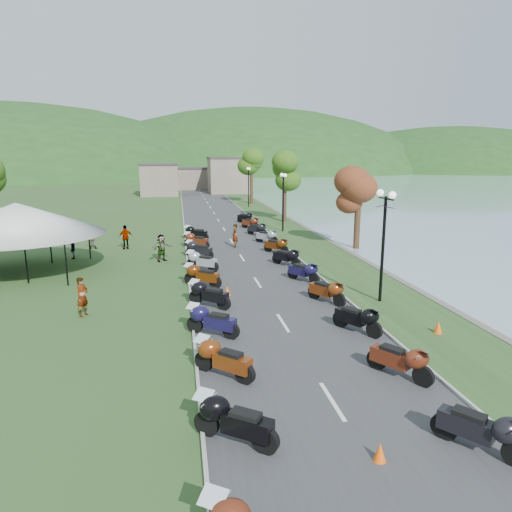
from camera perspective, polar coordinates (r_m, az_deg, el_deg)
name	(u,v)px	position (r m, az deg, el deg)	size (l,w,h in m)	color
road	(224,229)	(41.43, -4.03, 3.36)	(7.00, 120.00, 0.02)	#3B3B3E
hills_backdrop	(187,171)	(200.87, -8.56, 10.44)	(360.00, 120.00, 76.00)	#285621
far_building	(189,178)	(85.84, -8.38, 9.62)	(18.00, 16.00, 5.00)	gray
moto_row_left	(215,322)	(17.02, -5.17, -8.18)	(2.60, 41.93, 1.10)	#331411
moto_row_right	(304,272)	(24.16, 5.96, -1.95)	(2.60, 45.64, 1.10)	#331411
vendor_tent_main	(19,238)	(28.74, -27.49, 1.96)	(6.26, 6.26, 4.00)	silver
tree_lakeside	(358,203)	(33.16, 12.65, 6.45)	(2.33, 2.33, 6.48)	#3C6C19
pedestrian_a	(84,316)	(20.47, -20.71, -6.99)	(0.60, 0.44, 1.65)	slate
pedestrian_b	(92,249)	(34.75, -19.80, 0.87)	(0.75, 0.41, 1.54)	slate
pedestrian_c	(73,259)	(31.77, -21.92, -0.33)	(0.98, 0.41, 1.52)	slate
traffic_cone_near	(380,452)	(11.11, 15.22, -22.59)	(0.29, 0.29, 0.45)	#F2590C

